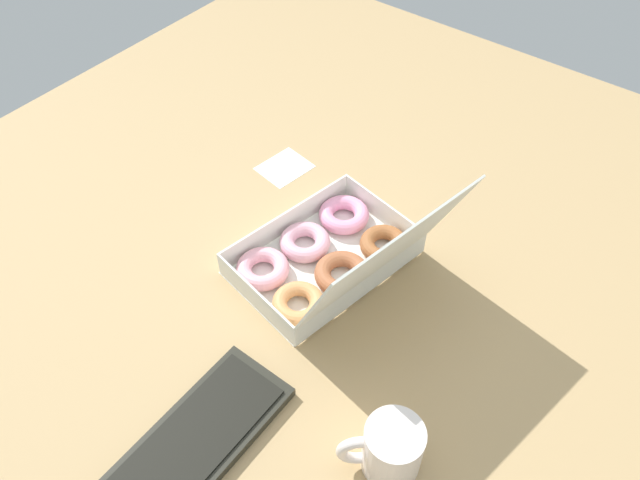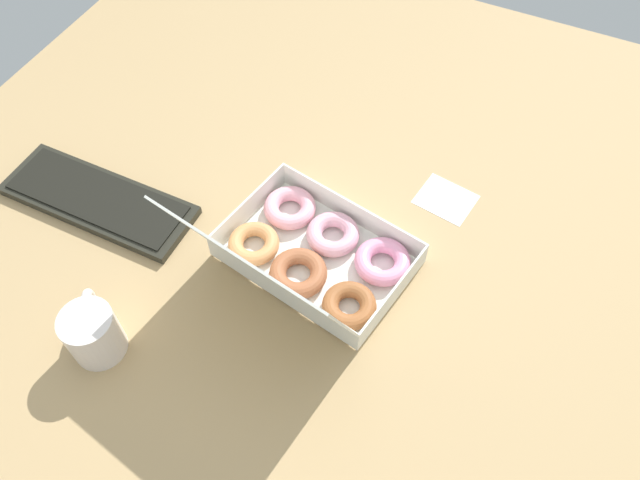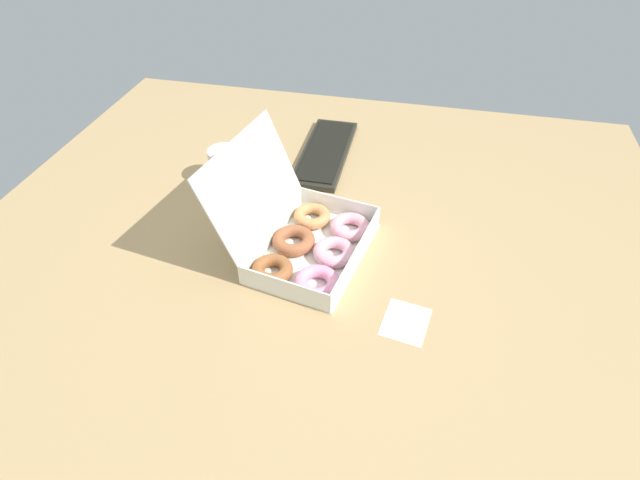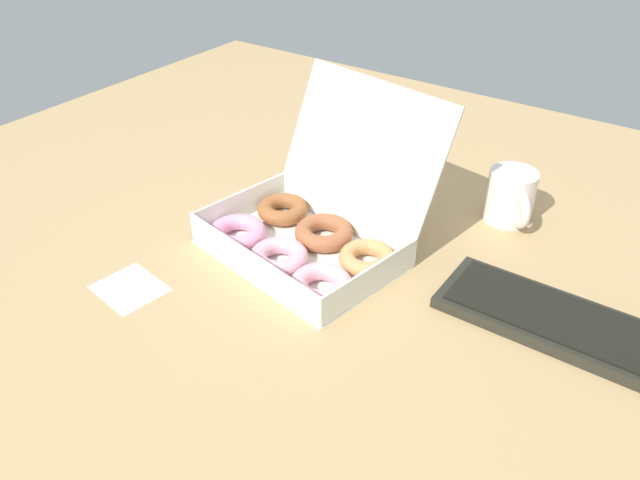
# 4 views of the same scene
# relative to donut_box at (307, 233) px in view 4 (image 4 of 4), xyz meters

# --- Properties ---
(ground_plane) EXTENTS (1.80, 1.80, 0.02)m
(ground_plane) POSITION_rel_donut_box_xyz_m (-0.04, -0.02, -0.04)
(ground_plane) COLOR tan
(donut_box) EXTENTS (0.38, 0.37, 0.26)m
(donut_box) POSITION_rel_donut_box_xyz_m (0.00, 0.00, 0.00)
(donut_box) COLOR white
(donut_box) RESTS_ON ground_plane
(keyboard) EXTENTS (0.39, 0.14, 0.02)m
(keyboard) POSITION_rel_donut_box_xyz_m (0.44, 0.05, -0.02)
(keyboard) COLOR #28271F
(keyboard) RESTS_ON ground_plane
(coffee_mug) EXTENTS (0.10, 0.11, 0.10)m
(coffee_mug) POSITION_rel_donut_box_xyz_m (0.25, 0.30, 0.02)
(coffee_mug) COLOR white
(coffee_mug) RESTS_ON ground_plane
(paper_napkin) EXTENTS (0.12, 0.11, 0.00)m
(paper_napkin) POSITION_rel_donut_box_xyz_m (-0.17, -0.25, -0.03)
(paper_napkin) COLOR white
(paper_napkin) RESTS_ON ground_plane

